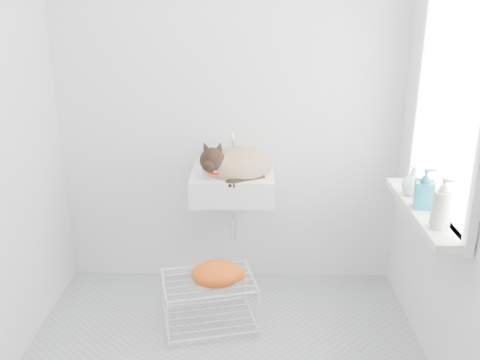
{
  "coord_description": "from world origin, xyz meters",
  "views": [
    {
      "loc": [
        0.13,
        -2.27,
        1.86
      ],
      "look_at": [
        0.08,
        0.5,
        0.88
      ],
      "focal_mm": 39.27,
      "sensor_mm": 36.0,
      "label": 1
    }
  ],
  "objects_px": {
    "bottle_c": "(412,195)",
    "wire_rack": "(209,303)",
    "cat": "(235,166)",
    "bottle_b": "(422,208)",
    "sink": "(233,171)",
    "bottle_a": "(438,228)"
  },
  "relations": [
    {
      "from": "bottle_b",
      "to": "bottle_c",
      "type": "height_order",
      "value": "bottle_b"
    },
    {
      "from": "bottle_a",
      "to": "cat",
      "type": "bearing_deg",
      "value": 140.86
    },
    {
      "from": "bottle_c",
      "to": "sink",
      "type": "bearing_deg",
      "value": 159.11
    },
    {
      "from": "wire_rack",
      "to": "bottle_a",
      "type": "relative_size",
      "value": 2.49
    },
    {
      "from": "cat",
      "to": "bottle_a",
      "type": "distance_m",
      "value": 1.24
    },
    {
      "from": "bottle_b",
      "to": "sink",
      "type": "bearing_deg",
      "value": 150.31
    },
    {
      "from": "sink",
      "to": "cat",
      "type": "xyz_separation_m",
      "value": [
        0.01,
        -0.02,
        0.04
      ]
    },
    {
      "from": "sink",
      "to": "bottle_b",
      "type": "distance_m",
      "value": 1.12
    },
    {
      "from": "wire_rack",
      "to": "cat",
      "type": "bearing_deg",
      "value": 66.45
    },
    {
      "from": "bottle_a",
      "to": "wire_rack",
      "type": "bearing_deg",
      "value": 157.64
    },
    {
      "from": "bottle_b",
      "to": "bottle_a",
      "type": "bearing_deg",
      "value": -90.0
    },
    {
      "from": "bottle_b",
      "to": "bottle_c",
      "type": "distance_m",
      "value": 0.18
    },
    {
      "from": "cat",
      "to": "bottle_a",
      "type": "relative_size",
      "value": 2.37
    },
    {
      "from": "bottle_c",
      "to": "wire_rack",
      "type": "bearing_deg",
      "value": 178.64
    },
    {
      "from": "sink",
      "to": "bottle_b",
      "type": "height_order",
      "value": "bottle_b"
    },
    {
      "from": "bottle_a",
      "to": "bottle_b",
      "type": "distance_m",
      "value": 0.24
    },
    {
      "from": "sink",
      "to": "wire_rack",
      "type": "height_order",
      "value": "sink"
    },
    {
      "from": "cat",
      "to": "wire_rack",
      "type": "relative_size",
      "value": 0.95
    },
    {
      "from": "sink",
      "to": "bottle_c",
      "type": "distance_m",
      "value": 1.04
    },
    {
      "from": "bottle_a",
      "to": "bottle_b",
      "type": "height_order",
      "value": "same"
    },
    {
      "from": "wire_rack",
      "to": "bottle_b",
      "type": "xyz_separation_m",
      "value": [
        1.1,
        -0.21,
        0.7
      ]
    },
    {
      "from": "sink",
      "to": "bottle_b",
      "type": "bearing_deg",
      "value": -29.69
    }
  ]
}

